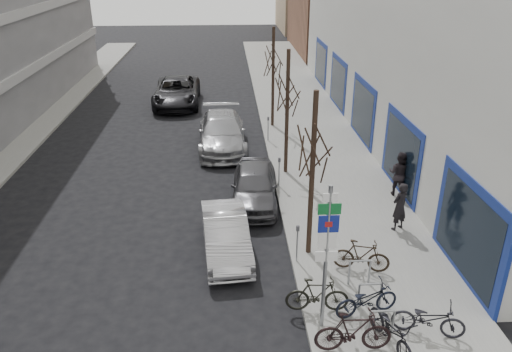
{
  "coord_description": "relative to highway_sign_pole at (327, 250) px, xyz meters",
  "views": [
    {
      "loc": [
        0.08,
        -10.15,
        9.06
      ],
      "look_at": [
        1.02,
        5.48,
        2.0
      ],
      "focal_mm": 35.0,
      "sensor_mm": 36.0,
      "label": 1
    }
  ],
  "objects": [
    {
      "name": "bike_rack",
      "position": [
        1.4,
        0.61,
        -1.8
      ],
      "size": [
        0.66,
        2.26,
        0.83
      ],
      "color": "gray",
      "rests_on": "sidewalk_east"
    },
    {
      "name": "bike_mid_inner",
      "position": [
        -0.03,
        0.61,
        -1.78
      ],
      "size": [
        1.76,
        0.64,
        1.05
      ],
      "primitive_type": "imported",
      "rotation": [
        0.0,
        0.0,
        1.49
      ],
      "color": "black",
      "rests_on": "sidewalk_east"
    },
    {
      "name": "pedestrian_near",
      "position": [
        3.54,
        4.78,
        -1.43
      ],
      "size": [
        0.77,
        0.69,
        1.76
      ],
      "primitive_type": "imported",
      "rotation": [
        0.0,
        0.0,
        3.66
      ],
      "color": "black",
      "rests_on": "sidewalk_east"
    },
    {
      "name": "tree_mid",
      "position": [
        0.2,
        10.01,
        1.65
      ],
      "size": [
        1.8,
        1.8,
        5.5
      ],
      "color": "black",
      "rests_on": "ground"
    },
    {
      "name": "brick_building_far",
      "position": [
        10.6,
        40.01,
        1.54
      ],
      "size": [
        12.0,
        14.0,
        8.0
      ],
      "primitive_type": "cube",
      "color": "brown",
      "rests_on": "ground"
    },
    {
      "name": "meter_mid",
      "position": [
        -0.25,
        8.51,
        -1.54
      ],
      "size": [
        0.1,
        0.08,
        1.27
      ],
      "color": "gray",
      "rests_on": "sidewalk_east"
    },
    {
      "name": "bike_far_curb",
      "position": [
        2.62,
        -0.45,
        -1.75
      ],
      "size": [
        1.89,
        1.07,
        1.11
      ],
      "primitive_type": "imported",
      "rotation": [
        0.0,
        0.0,
        1.26
      ],
      "color": "black",
      "rests_on": "sidewalk_east"
    },
    {
      "name": "tree_far",
      "position": [
        0.2,
        16.51,
        1.65
      ],
      "size": [
        1.8,
        1.8,
        5.5
      ],
      "color": "black",
      "rests_on": "ground"
    },
    {
      "name": "parked_car_front",
      "position": [
        -2.47,
        3.86,
        -1.79
      ],
      "size": [
        1.77,
        4.18,
        1.34
      ],
      "primitive_type": "imported",
      "rotation": [
        0.0,
        0.0,
        0.09
      ],
      "color": "#B8B8BD",
      "rests_on": "ground"
    },
    {
      "name": "bike_near_left",
      "position": [
        1.54,
        -0.83,
        -1.73
      ],
      "size": [
        1.04,
        1.98,
        1.16
      ],
      "primitive_type": "imported",
      "rotation": [
        0.0,
        0.0,
        0.26
      ],
      "color": "black",
      "rests_on": "sidewalk_east"
    },
    {
      "name": "pedestrian_far",
      "position": [
        4.4,
        7.45,
        -1.38
      ],
      "size": [
        0.82,
        0.79,
        1.85
      ],
      "primitive_type": "imported",
      "rotation": [
        0.0,
        0.0,
        2.44
      ],
      "color": "black",
      "rests_on": "sidewalk_east"
    },
    {
      "name": "bike_mid_curb",
      "position": [
        1.26,
        0.39,
        -1.76
      ],
      "size": [
        1.87,
        0.94,
        1.1
      ],
      "primitive_type": "imported",
      "rotation": [
        0.0,
        0.0,
        1.8
      ],
      "color": "black",
      "rests_on": "sidewalk_east"
    },
    {
      "name": "bike_far_inner",
      "position": [
        1.63,
        2.4,
        -1.78
      ],
      "size": [
        1.8,
        0.97,
        1.05
      ],
      "primitive_type": "imported",
      "rotation": [
        0.0,
        0.0,
        1.29
      ],
      "color": "black",
      "rests_on": "sidewalk_east"
    },
    {
      "name": "ground",
      "position": [
        -2.4,
        0.01,
        -2.46
      ],
      "size": [
        120.0,
        120.0,
        0.0
      ],
      "primitive_type": "plane",
      "color": "black",
      "rests_on": "ground"
    },
    {
      "name": "parked_car_mid",
      "position": [
        -1.33,
        7.39,
        -1.71
      ],
      "size": [
        2.08,
        4.49,
        1.49
      ],
      "primitive_type": "imported",
      "rotation": [
        0.0,
        0.0,
        -0.07
      ],
      "color": "#49484D",
      "rests_on": "ground"
    },
    {
      "name": "sidewalk_east",
      "position": [
        2.1,
        10.01,
        -2.38
      ],
      "size": [
        5.0,
        70.0,
        0.15
      ],
      "primitive_type": "cube",
      "color": "slate",
      "rests_on": "ground"
    },
    {
      "name": "bike_near_right",
      "position": [
        0.58,
        -0.91,
        -1.73
      ],
      "size": [
        1.92,
        0.6,
        1.16
      ],
      "primitive_type": "imported",
      "rotation": [
        0.0,
        0.0,
        1.55
      ],
      "color": "black",
      "rests_on": "sidewalk_east"
    },
    {
      "name": "meter_front",
      "position": [
        -0.25,
        3.01,
        -1.54
      ],
      "size": [
        0.1,
        0.08,
        1.27
      ],
      "color": "gray",
      "rests_on": "sidewalk_east"
    },
    {
      "name": "meter_back",
      "position": [
        -0.25,
        14.01,
        -1.54
      ],
      "size": [
        0.1,
        0.08,
        1.27
      ],
      "color": "gray",
      "rests_on": "sidewalk_east"
    },
    {
      "name": "tree_near",
      "position": [
        0.2,
        3.51,
        1.65
      ],
      "size": [
        1.8,
        1.8,
        5.5
      ],
      "color": "black",
      "rests_on": "ground"
    },
    {
      "name": "lane_car",
      "position": [
        -5.52,
        21.54,
        -1.61
      ],
      "size": [
        2.91,
        6.15,
        1.7
      ],
      "primitive_type": "imported",
      "rotation": [
        0.0,
        0.0,
        0.02
      ],
      "color": "black",
      "rests_on": "ground"
    },
    {
      "name": "highway_sign_pole",
      "position": [
        0.0,
        0.0,
        0.0
      ],
      "size": [
        0.55,
        0.1,
        4.2
      ],
      "color": "gray",
      "rests_on": "ground"
    },
    {
      "name": "parked_car_back",
      "position": [
        -2.6,
        13.5,
        -1.64
      ],
      "size": [
        2.41,
        5.71,
        1.64
      ],
      "primitive_type": "imported",
      "rotation": [
        0.0,
        0.0,
        0.02
      ],
      "color": "#96969A",
      "rests_on": "ground"
    }
  ]
}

